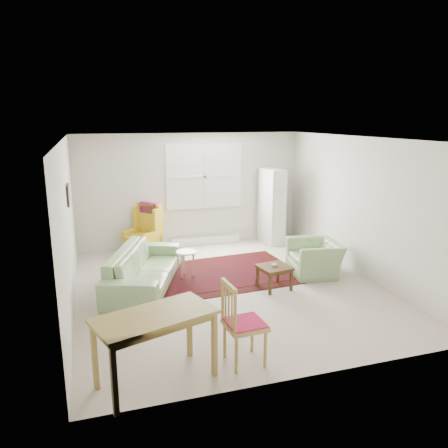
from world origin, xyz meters
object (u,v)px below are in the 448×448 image
object	(u,v)px
desk	(156,349)
desk_chair	(245,322)
cabinet	(272,207)
sofa	(144,261)
coffee_table	(274,277)
wingback_chair	(142,230)
stool	(186,264)
armchair	(315,255)

from	to	relation	value
desk	desk_chair	bearing A→B (deg)	5.11
cabinet	sofa	bearing A→B (deg)	-156.98
desk_chair	coffee_table	bearing A→B (deg)	-35.79
coffee_table	desk	size ratio (longest dim) A/B	0.39
wingback_chair	stool	bearing A→B (deg)	-22.08
coffee_table	cabinet	bearing A→B (deg)	67.63
sofa	cabinet	distance (m)	3.67
wingback_chair	cabinet	xyz separation A→B (m)	(2.95, 0.00, 0.32)
sofa	desk_chair	size ratio (longest dim) A/B	2.24
wingback_chair	coffee_table	world-z (taller)	wingback_chair
wingback_chair	desk_chair	bearing A→B (deg)	-34.76
stool	desk	bearing A→B (deg)	-108.26
wingback_chair	cabinet	distance (m)	2.97
stool	desk	size ratio (longest dim) A/B	0.39
desk	wingback_chair	bearing A→B (deg)	84.78
cabinet	wingback_chair	bearing A→B (deg)	172.51
armchair	stool	size ratio (longest dim) A/B	1.95
coffee_table	sofa	bearing A→B (deg)	160.09
wingback_chair	desk	size ratio (longest dim) A/B	0.85
sofa	wingback_chair	bearing A→B (deg)	14.53
sofa	cabinet	xyz separation A→B (m)	(3.15, 1.85, 0.39)
sofa	desk	bearing A→B (deg)	-164.08
sofa	coffee_table	world-z (taller)	sofa
coffee_table	desk_chair	distance (m)	2.38
coffee_table	stool	world-z (taller)	stool
stool	sofa	bearing A→B (deg)	-162.22
armchair	wingback_chair	bearing A→B (deg)	-119.16
wingback_chair	desk_chair	xyz separation A→B (m)	(0.62, -4.61, -0.03)
sofa	cabinet	world-z (taller)	cabinet
armchair	wingback_chair	world-z (taller)	wingback_chair
cabinet	desk	world-z (taller)	cabinet
sofa	coffee_table	size ratio (longest dim) A/B	4.62
sofa	wingback_chair	distance (m)	1.87
sofa	coffee_table	distance (m)	2.22
coffee_table	desk_chair	world-z (taller)	desk_chair
cabinet	coffee_table	bearing A→B (deg)	-119.86
stool	desk	xyz separation A→B (m)	(-1.02, -3.10, 0.16)
stool	cabinet	distance (m)	2.91
desk	desk_chair	xyz separation A→B (m)	(1.05, 0.09, 0.11)
sofa	desk_chair	distance (m)	2.87
stool	desk_chair	xyz separation A→B (m)	(0.03, -3.01, 0.27)
wingback_chair	desk	xyz separation A→B (m)	(-0.43, -4.70, -0.13)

